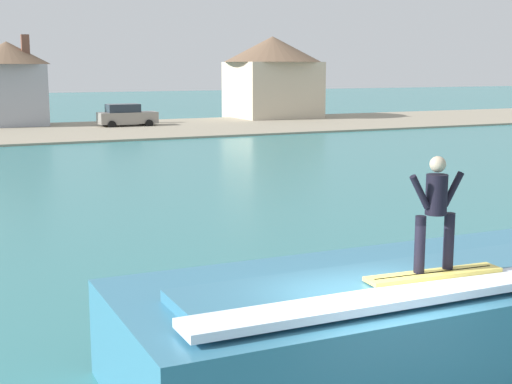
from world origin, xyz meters
The scene contains 7 objects.
wave_crest centered at (1.31, 1.31, 0.81)m, with size 9.35×3.72×1.72m.
surfboard centered at (1.21, 0.58, 1.75)m, with size 2.23×0.51×0.06m.
surfer centered at (1.26, 0.66, 2.74)m, with size 0.97×0.32×1.73m.
shoreline_bank centered at (0.00, 46.56, 0.07)m, with size 120.00×16.38×0.14m.
car_far_shore centered at (9.34, 48.96, 0.95)m, with size 4.57×2.13×1.86m.
house_gabled_white centered at (24.27, 53.24, 4.13)m, with size 8.96×8.96×7.48m.
house_small_cottage centered at (1.08, 53.43, 3.72)m, with size 6.65×6.65×7.24m.
Camera 1 is at (-5.58, -7.82, 4.80)m, focal length 51.25 mm.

